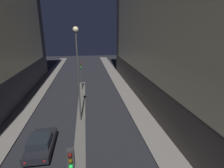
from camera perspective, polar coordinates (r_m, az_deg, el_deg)
The scene contains 5 objects.
building_right at distance 24.46m, azimuth 17.53°, elevation 21.73°, with size 6.01×38.71×23.65m.
median_strip at distance 20.30m, azimuth -10.08°, elevation -11.05°, with size 0.97×28.30×0.14m.
traffic_light_mid at distance 28.40m, azimuth -10.04°, elevation 4.57°, with size 0.32×0.42×4.57m.
street_lamp at distance 17.73m, azimuth -11.23°, elevation 7.51°, with size 0.54×0.54×9.78m.
car_left_lane at distance 16.13m, azimuth -22.19°, elevation -17.53°, with size 1.91×4.20×1.47m.
Camera 1 is at (0.85, -2.76, 9.61)m, focal length 28.00 mm.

